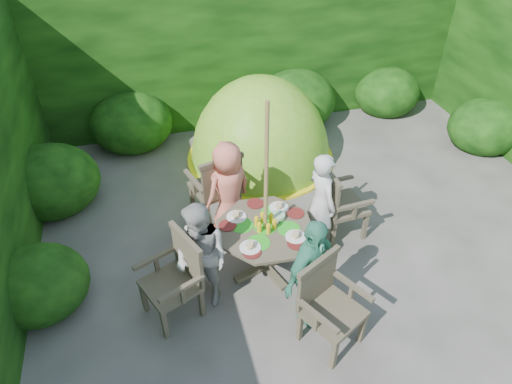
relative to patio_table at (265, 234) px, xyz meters
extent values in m
plane|color=#484641|center=(0.86, -0.09, -0.55)|extent=(60.00, 60.00, 0.00)
cube|color=black|center=(0.86, 3.91, 0.70)|extent=(9.00, 1.00, 2.50)
cylinder|color=#40392A|center=(0.00, 0.00, -0.24)|extent=(0.11, 0.11, 0.62)
cube|color=#40392A|center=(0.00, 0.00, -0.53)|extent=(0.81, 0.34, 0.05)
cube|color=#40392A|center=(0.00, 0.00, -0.53)|extent=(0.34, 0.81, 0.05)
cylinder|color=#40392A|center=(0.00, 0.00, 0.08)|extent=(1.43, 1.43, 0.04)
cylinder|color=green|center=(-0.14, -0.22, 0.10)|extent=(0.26, 0.26, 0.00)
cylinder|color=green|center=(0.24, -0.09, 0.10)|extent=(0.26, 0.26, 0.00)
cylinder|color=green|center=(-0.25, 0.09, 0.10)|extent=(0.26, 0.26, 0.00)
cylinder|color=green|center=(0.14, 0.22, 0.10)|extent=(0.26, 0.26, 0.00)
cylinder|color=green|center=(0.00, 0.00, 0.10)|extent=(0.26, 0.26, 0.00)
cylinder|color=white|center=(0.24, 0.27, 0.11)|extent=(0.23, 0.23, 0.01)
cylinder|color=white|center=(-0.28, 0.24, 0.11)|extent=(0.23, 0.23, 0.01)
cylinder|color=white|center=(-0.25, -0.27, 0.11)|extent=(0.23, 0.23, 0.01)
cylinder|color=white|center=(0.27, -0.24, 0.11)|extent=(0.23, 0.23, 0.01)
cylinder|color=#B2170B|center=(0.40, 0.13, 0.11)|extent=(0.20, 0.20, 0.01)
cylinder|color=#B2170B|center=(-0.01, 0.42, 0.11)|extent=(0.20, 0.20, 0.01)
cylinder|color=#B2170B|center=(-0.40, 0.13, 0.11)|extent=(0.20, 0.20, 0.01)
cylinder|color=#B2170B|center=(-0.25, -0.34, 0.11)|extent=(0.20, 0.20, 0.01)
cylinder|color=#B2170B|center=(0.25, -0.34, 0.11)|extent=(0.20, 0.20, 0.01)
cylinder|color=green|center=(0.17, 0.10, 0.13)|extent=(0.16, 0.16, 0.05)
cylinder|color=olive|center=(0.00, 0.00, 0.55)|extent=(0.06, 0.06, 2.20)
cube|color=#40392A|center=(1.12, 0.37, -0.12)|extent=(0.54, 0.56, 0.05)
cube|color=#40392A|center=(1.36, 0.16, -0.34)|extent=(0.05, 0.05, 0.43)
cube|color=#40392A|center=(1.32, 0.61, -0.34)|extent=(0.05, 0.05, 0.43)
cube|color=#40392A|center=(0.91, 0.13, -0.34)|extent=(0.05, 0.05, 0.43)
cube|color=#40392A|center=(0.88, 0.57, -0.34)|extent=(0.05, 0.05, 0.43)
cube|color=#40392A|center=(0.87, 0.35, 0.16)|extent=(0.08, 0.53, 0.51)
cube|color=#40392A|center=(1.14, 0.11, 0.08)|extent=(0.51, 0.09, 0.04)
cube|color=#40392A|center=(1.10, 0.63, 0.08)|extent=(0.51, 0.09, 0.04)
cube|color=#40392A|center=(-1.12, -0.37, -0.12)|extent=(0.67, 0.68, 0.05)
cube|color=#40392A|center=(-1.42, -0.26, -0.34)|extent=(0.07, 0.07, 0.42)
cube|color=#40392A|center=(-1.24, -0.66, -0.34)|extent=(0.07, 0.07, 0.42)
cube|color=#40392A|center=(-1.01, -0.08, -0.34)|extent=(0.07, 0.07, 0.42)
cube|color=#40392A|center=(-0.83, -0.49, -0.34)|extent=(0.07, 0.07, 0.42)
cube|color=#40392A|center=(-0.90, -0.28, 0.15)|extent=(0.25, 0.50, 0.50)
cube|color=#40392A|center=(-1.23, -0.13, 0.08)|extent=(0.48, 0.25, 0.04)
cube|color=#40392A|center=(-1.02, -0.61, 0.08)|extent=(0.48, 0.25, 0.04)
cube|color=#40392A|center=(-0.37, 1.12, -0.10)|extent=(0.67, 0.66, 0.05)
cube|color=#40392A|center=(-0.21, 1.41, -0.33)|extent=(0.07, 0.07, 0.44)
cube|color=#40392A|center=(-0.66, 1.28, -0.33)|extent=(0.07, 0.07, 0.44)
cube|color=#40392A|center=(-0.09, 0.96, -0.33)|extent=(0.07, 0.07, 0.44)
cube|color=#40392A|center=(-0.53, 0.83, -0.33)|extent=(0.07, 0.07, 0.44)
cube|color=#40392A|center=(-0.30, 0.87, 0.19)|extent=(0.54, 0.19, 0.53)
cube|color=#40392A|center=(-0.11, 1.19, 0.11)|extent=(0.20, 0.52, 0.04)
cube|color=#40392A|center=(-0.64, 1.04, 0.11)|extent=(0.20, 0.52, 0.04)
cube|color=#40392A|center=(0.37, -1.12, -0.12)|extent=(0.69, 0.68, 0.05)
cube|color=#40392A|center=(0.28, -1.42, -0.34)|extent=(0.07, 0.07, 0.42)
cube|color=#40392A|center=(0.66, -1.21, -0.34)|extent=(0.07, 0.07, 0.42)
cube|color=#40392A|center=(0.07, -1.03, -0.34)|extent=(0.07, 0.07, 0.42)
cube|color=#40392A|center=(0.46, -0.83, -0.34)|extent=(0.07, 0.07, 0.42)
cube|color=#40392A|center=(0.26, -0.91, 0.15)|extent=(0.48, 0.28, 0.50)
cube|color=#40392A|center=(0.14, -1.24, 0.08)|extent=(0.28, 0.47, 0.04)
cube|color=#40392A|center=(0.60, -1.00, 0.08)|extent=(0.28, 0.47, 0.04)
imported|color=silver|center=(0.76, 0.25, 0.11)|extent=(0.40, 0.53, 1.33)
imported|color=#A5A59F|center=(-0.76, -0.25, 0.09)|extent=(0.77, 0.80, 1.29)
imported|color=#E5755E|center=(-0.25, 0.76, 0.10)|extent=(0.76, 0.65, 1.31)
imported|color=#44A07E|center=(0.25, -0.76, 0.10)|extent=(0.82, 0.70, 1.32)
ellipsoid|color=#6BB522|center=(0.58, 2.31, -0.55)|extent=(2.37, 2.37, 2.67)
ellipsoid|color=black|center=(0.51, 1.56, -0.55)|extent=(0.78, 0.46, 0.92)
cylinder|color=yellow|center=(0.58, 2.31, -0.54)|extent=(2.33, 2.33, 0.03)
camera|label=1|loc=(-1.07, -3.59, 3.53)|focal=32.00mm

